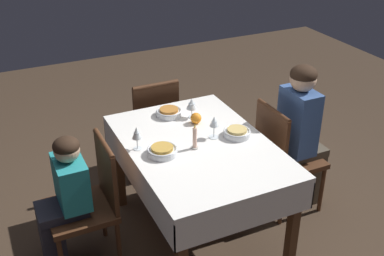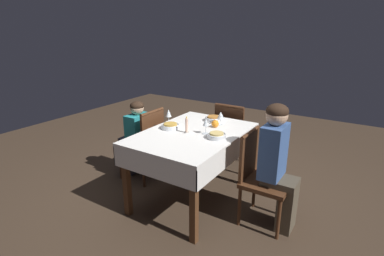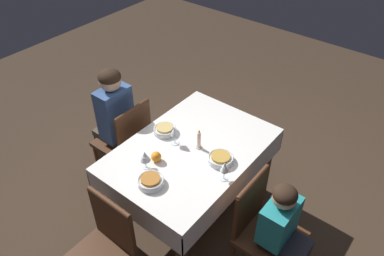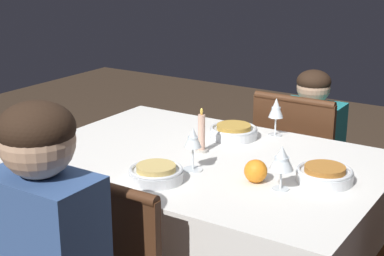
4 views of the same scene
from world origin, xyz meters
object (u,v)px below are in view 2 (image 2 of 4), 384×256
wine_glass_west (221,116)px  candle_centerpiece (187,126)px  dining_table (193,141)px  wine_glass_north (206,123)px  person_adult_denim (278,160)px  bowl_west (213,119)px  chair_south (146,141)px  person_child_teal (135,135)px  chair_north (260,174)px  wine_glass_south (169,114)px  bowl_south (170,126)px  orange_fruit (215,124)px  chair_west (232,133)px  bowl_north (217,135)px

wine_glass_west → candle_centerpiece: bearing=-22.7°
dining_table → candle_centerpiece: bearing=-45.4°
wine_glass_north → wine_glass_west: (-0.33, -0.01, -0.01)m
person_adult_denim → bowl_west: bearing=64.1°
chair_south → person_child_teal: 0.18m
chair_north → bowl_west: bearing=59.7°
chair_south → wine_glass_west: bearing=107.7°
chair_south → bowl_west: size_ratio=4.69×
wine_glass_south → dining_table: bearing=74.3°
dining_table → bowl_west: (-0.46, -0.01, 0.13)m
bowl_south → orange_fruit: size_ratio=2.49×
person_child_teal → bowl_south: bearing=79.6°
chair_north → candle_centerpiece: 0.85m
dining_table → wine_glass_south: size_ratio=8.14×
wine_glass_north → wine_glass_south: 0.53m
chair_west → orange_fruit: chair_west is taller
chair_west → person_child_teal: size_ratio=0.92×
bowl_south → bowl_west: bearing=152.7°
chair_north → wine_glass_west: bearing=60.7°
wine_glass_west → candle_centerpiece: size_ratio=0.86×
chair_west → bowl_south: (0.96, -0.28, 0.31)m
person_child_teal → wine_glass_west: person_child_teal is taller
person_child_teal → wine_glass_north: 1.10m
person_child_teal → wine_glass_south: (-0.02, 0.52, 0.35)m
bowl_south → wine_glass_west: wine_glass_west is taller
chair_north → wine_glass_north: bearing=89.7°
bowl_south → wine_glass_west: size_ratio=1.30×
chair_north → bowl_south: (0.05, -1.00, 0.31)m
chair_west → wine_glass_west: 0.69m
chair_south → chair_west: (-0.84, 0.75, 0.00)m
chair_north → bowl_west: size_ratio=4.69×
chair_north → wine_glass_west: (-0.34, -0.60, 0.39)m
chair_west → bowl_south: size_ratio=4.55×
dining_table → chair_west: chair_west is taller
chair_south → person_adult_denim: 1.63m
chair_south → candle_centerpiece: candle_centerpiece is taller
chair_west → person_adult_denim: 1.26m
person_adult_denim → bowl_south: person_adult_denim is taller
dining_table → orange_fruit: (-0.27, 0.11, 0.14)m
bowl_north → wine_glass_west: wine_glass_west is taller
person_adult_denim → bowl_north: person_adult_denim is taller
dining_table → bowl_north: bowl_north is taller
wine_glass_north → bowl_west: bearing=-161.0°
chair_west → bowl_north: 1.03m
dining_table → bowl_south: size_ratio=6.72×
person_child_teal → wine_glass_south: bearing=91.7°
dining_table → person_adult_denim: 0.88m
bowl_north → wine_glass_west: (-0.39, -0.16, 0.08)m
person_adult_denim → candle_centerpiece: 0.95m
chair_north → bowl_north: (0.05, -0.44, 0.31)m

